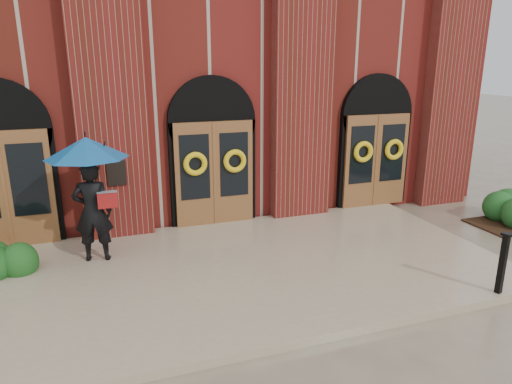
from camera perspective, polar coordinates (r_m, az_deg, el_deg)
name	(u,v)px	position (r m, az deg, el deg)	size (l,w,h in m)	color
ground	(251,275)	(9.01, -0.68, -10.28)	(90.00, 90.00, 0.00)	gray
landing	(248,268)	(9.10, -0.99, -9.46)	(10.00, 5.30, 0.15)	tan
church_building	(170,76)	(16.65, -10.70, 14.03)	(16.20, 12.53, 7.00)	maroon
man_with_umbrella	(89,176)	(9.30, -20.12, 1.94)	(1.78, 1.78, 2.48)	black
metal_post	(503,262)	(8.85, 28.46, -7.69)	(0.18, 0.18, 1.10)	black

